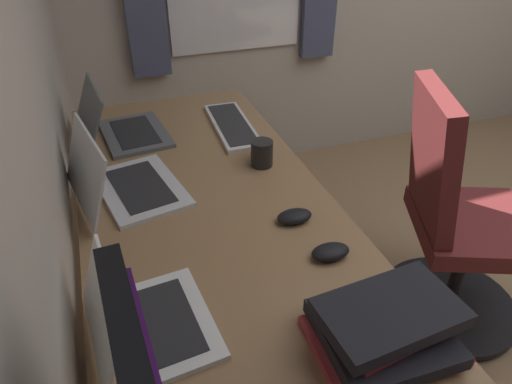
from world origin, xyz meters
TOP-DOWN VIEW (x-y plane):
  - desk at (0.20, 1.62)m, footprint 2.32×0.75m
  - laptop_leftmost at (1.03, 1.83)m, footprint 0.36×0.34m
  - laptop_left at (0.63, 1.86)m, footprint 0.40×0.36m
  - laptop_center at (0.08, 1.87)m, footprint 0.30×0.28m
  - keyboard_spare at (0.98, 1.39)m, footprint 0.43×0.16m
  - mouse_main at (0.33, 1.41)m, footprint 0.06×0.10m
  - mouse_spare at (0.16, 1.38)m, footprint 0.06×0.10m
  - book_stack_near at (-0.12, 1.40)m, footprint 0.25×0.30m
  - coffee_mug at (0.67, 1.38)m, footprint 0.12×0.08m
  - office_chair at (0.42, 0.69)m, footprint 0.57×0.61m

SIDE VIEW (x-z plane):
  - office_chair at x=0.42m, z-range -0.03..0.94m
  - desk at x=0.20m, z-range 0.31..1.04m
  - keyboard_spare at x=0.98m, z-range 0.73..0.75m
  - mouse_main at x=0.33m, z-range 0.73..0.76m
  - mouse_spare at x=0.16m, z-range 0.73..0.76m
  - laptop_center at x=0.08m, z-range 0.68..0.87m
  - coffee_mug at x=0.67m, z-range 0.73..0.82m
  - laptop_leftmost at x=1.03m, z-range 0.67..0.89m
  - laptop_left at x=0.63m, z-range 0.67..0.90m
  - book_stack_near at x=-0.12m, z-range 0.73..0.84m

